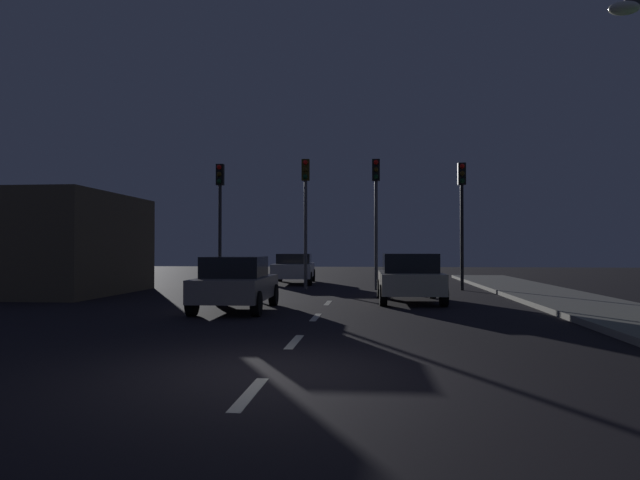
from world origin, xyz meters
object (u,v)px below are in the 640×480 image
(traffic_signal_center_left, at_px, (306,199))
(car_adjacent_lane, at_px, (236,283))
(traffic_signal_far_left, at_px, (220,202))
(car_stopped_ahead, at_px, (410,278))
(car_oncoming_far, at_px, (294,268))
(traffic_signal_center_right, at_px, (376,199))
(traffic_signal_far_right, at_px, (462,201))

(traffic_signal_center_left, bearing_deg, car_adjacent_lane, -96.23)
(traffic_signal_far_left, height_order, car_stopped_ahead, traffic_signal_far_left)
(traffic_signal_center_left, relative_size, car_oncoming_far, 1.16)
(traffic_signal_center_right, height_order, car_oncoming_far, traffic_signal_center_right)
(traffic_signal_far_left, relative_size, traffic_signal_center_right, 0.98)
(traffic_signal_center_right, bearing_deg, traffic_signal_center_left, 180.00)
(traffic_signal_far_left, height_order, traffic_signal_center_right, traffic_signal_center_right)
(car_oncoming_far, bearing_deg, car_adjacent_lane, -89.33)
(traffic_signal_center_right, height_order, car_adjacent_lane, traffic_signal_center_right)
(traffic_signal_far_left, height_order, traffic_signal_center_left, traffic_signal_center_left)
(traffic_signal_center_left, height_order, traffic_signal_far_right, traffic_signal_center_left)
(car_oncoming_far, bearing_deg, traffic_signal_far_left, -122.14)
(traffic_signal_far_left, distance_m, car_adjacent_lane, 9.36)
(traffic_signal_far_right, bearing_deg, traffic_signal_far_left, 180.00)
(car_adjacent_lane, bearing_deg, car_oncoming_far, 90.67)
(car_stopped_ahead, bearing_deg, traffic_signal_center_right, 100.94)
(car_adjacent_lane, bearing_deg, traffic_signal_far_right, 48.86)
(car_adjacent_lane, distance_m, car_oncoming_far, 12.60)
(traffic_signal_far_right, xyz_separation_m, car_stopped_ahead, (-2.45, -5.45, -2.87))
(car_stopped_ahead, xyz_separation_m, car_adjacent_lane, (-4.92, -2.99, -0.03))
(traffic_signal_far_right, xyz_separation_m, car_oncoming_far, (-7.52, 4.15, -2.89))
(traffic_signal_far_left, bearing_deg, car_stopped_ahead, -35.36)
(car_stopped_ahead, height_order, car_oncoming_far, car_stopped_ahead)
(traffic_signal_far_left, xyz_separation_m, car_adjacent_lane, (2.76, -8.44, -2.95))
(traffic_signal_far_right, distance_m, car_stopped_ahead, 6.63)
(car_stopped_ahead, bearing_deg, car_adjacent_lane, -148.72)
(traffic_signal_center_left, distance_m, traffic_signal_far_right, 6.46)
(traffic_signal_center_left, height_order, car_stopped_ahead, traffic_signal_center_left)
(traffic_signal_center_left, xyz_separation_m, traffic_signal_center_right, (2.95, -0.00, -0.02))
(car_oncoming_far, bearing_deg, traffic_signal_far_right, -28.90)
(traffic_signal_center_right, relative_size, car_adjacent_lane, 1.37)
(car_oncoming_far, bearing_deg, car_stopped_ahead, -62.16)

